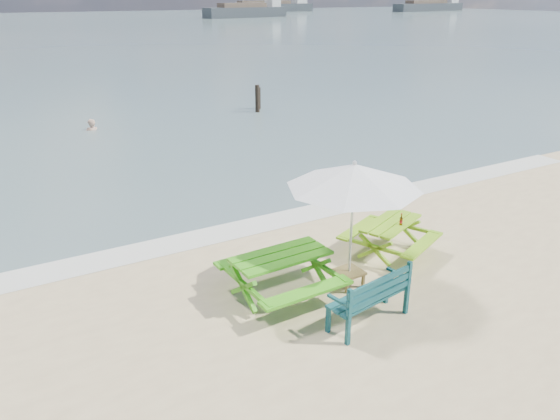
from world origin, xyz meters
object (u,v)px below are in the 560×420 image
patio_umbrella (354,176)px  swimmer (93,139)px  park_bench (368,307)px  side_table (349,278)px  beer_bottle (401,221)px  picnic_table_left (281,276)px  picnic_table_right (390,239)px

patio_umbrella → swimmer: bearing=94.8°
park_bench → patio_umbrella: patio_umbrella is taller
park_bench → side_table: size_ratio=3.22×
side_table → beer_bottle: size_ratio=1.99×
park_bench → beer_bottle: (2.07, 1.56, 0.52)m
park_bench → swimmer: bearing=92.9°
picnic_table_left → patio_umbrella: size_ratio=0.81×
picnic_table_left → picnic_table_right: (2.81, 0.32, -0.05)m
picnic_table_left → side_table: 1.34m
picnic_table_right → park_bench: bearing=-138.4°
beer_bottle → swimmer: 15.07m
patio_umbrella → picnic_table_right: bearing=22.6°
beer_bottle → swimmer: (-2.88, 14.75, -1.19)m
picnic_table_left → picnic_table_right: size_ratio=0.92×
picnic_table_right → picnic_table_left: bearing=-173.4°
side_table → beer_bottle: (1.60, 0.42, 0.64)m
beer_bottle → picnic_table_left: bearing=-177.8°
swimmer → picnic_table_left: bearing=-90.0°
picnic_table_left → swimmer: (-0.00, 14.86, -0.78)m
picnic_table_left → beer_bottle: beer_bottle is taller
side_table → swimmer: size_ratio=0.30×
picnic_table_left → side_table: (1.28, -0.31, -0.24)m
patio_umbrella → swimmer: (-1.28, 15.17, -2.53)m
side_table → patio_umbrella: bearing=0.0°
picnic_table_left → swimmer: picnic_table_left is taller
park_bench → patio_umbrella: 2.23m
swimmer → beer_bottle: bearing=-78.9°
picnic_table_left → patio_umbrella: 2.19m
side_table → swimmer: 15.23m
beer_bottle → swimmer: size_ratio=0.15×
picnic_table_right → swimmer: size_ratio=1.31×
picnic_table_right → side_table: bearing=-157.4°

